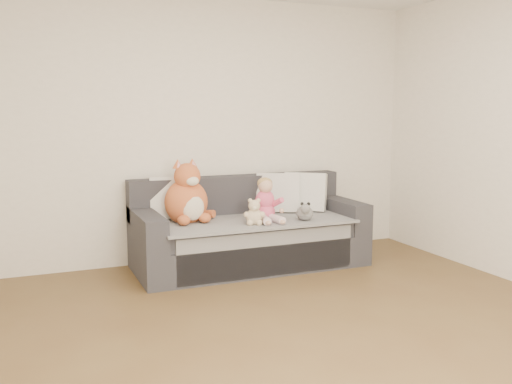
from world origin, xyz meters
TOP-DOWN VIEW (x-y plane):
  - room_shell at (0.00, 0.42)m, footprint 5.00×5.00m
  - sofa at (0.29, 2.06)m, footprint 2.20×0.94m
  - cushion_left at (-0.39, 2.30)m, footprint 0.47×0.26m
  - cushion_right_back at (0.68, 2.23)m, footprint 0.47×0.36m
  - cushion_right_front at (0.97, 2.19)m, footprint 0.45×0.42m
  - toddler at (0.39, 1.88)m, footprint 0.29×0.42m
  - plush_cat at (-0.31, 2.10)m, footprint 0.50×0.46m
  - teddy_bear at (0.21, 1.73)m, footprint 0.19×0.15m
  - plush_cow at (0.72, 1.73)m, footprint 0.16×0.22m
  - sippy_cup at (0.26, 1.90)m, footprint 0.11×0.08m

SIDE VIEW (x-z plane):
  - sofa at x=0.29m, z-range -0.12..0.73m
  - sippy_cup at x=0.26m, z-range 0.48..0.60m
  - plush_cow at x=0.72m, z-range 0.46..0.64m
  - teddy_bear at x=0.21m, z-range 0.45..0.69m
  - toddler at x=0.39m, z-range 0.44..0.85m
  - cushion_right_front at x=0.97m, z-range 0.47..0.87m
  - cushion_right_back at x=0.68m, z-range 0.47..0.88m
  - cushion_left at x=-0.39m, z-range 0.47..0.88m
  - plush_cat at x=-0.31m, z-range 0.39..1.01m
  - room_shell at x=0.00m, z-range -1.20..3.80m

